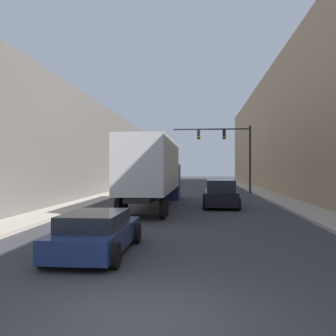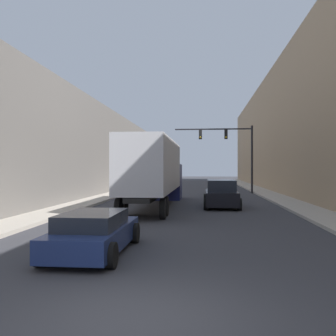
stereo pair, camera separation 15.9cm
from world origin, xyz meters
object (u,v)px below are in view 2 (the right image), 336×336
semi_truck (156,170)px  traffic_signal_gantry (233,146)px  sedan_car (94,233)px  suv_car (221,194)px

semi_truck → traffic_signal_gantry: traffic_signal_gantry is taller
sedan_car → suv_car: size_ratio=0.94×
sedan_car → semi_truck: bearing=89.5°
sedan_car → traffic_signal_gantry: 26.75m
semi_truck → sedan_car: size_ratio=3.17×
suv_car → traffic_signal_gantry: bearing=82.5°
suv_car → semi_truck: bearing=-178.2°
semi_truck → sedan_car: (-0.12, -12.70, -1.67)m
semi_truck → suv_car: semi_truck is taller
sedan_car → traffic_signal_gantry: size_ratio=0.59×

